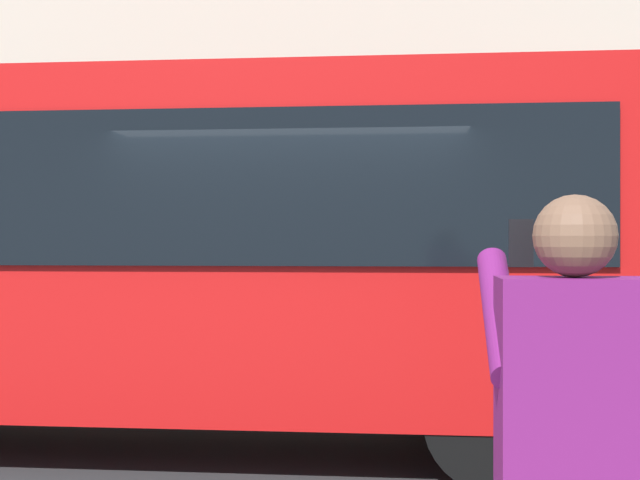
{
  "coord_description": "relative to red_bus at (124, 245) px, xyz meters",
  "views": [
    {
      "loc": [
        -0.82,
        6.72,
        1.73
      ],
      "look_at": [
        -0.09,
        -0.53,
        1.73
      ],
      "focal_mm": 48.12,
      "sensor_mm": 36.0,
      "label": 1
    }
  ],
  "objects": [
    {
      "name": "ground_plane",
      "position": [
        -1.59,
        0.41,
        -1.68
      ],
      "size": [
        60.0,
        60.0,
        0.0
      ],
      "primitive_type": "plane",
      "color": "#2B2B2D"
    },
    {
      "name": "red_bus",
      "position": [
        0.0,
        0.0,
        0.0
      ],
      "size": [
        9.05,
        2.54,
        3.08
      ],
      "color": "red",
      "rests_on": "ground_plane"
    },
    {
      "name": "pedestrian_photographer",
      "position": [
        -2.86,
        4.8,
        -0.54
      ],
      "size": [
        0.53,
        0.52,
        1.7
      ],
      "color": "#1E2347",
      "rests_on": "sidewalk_curb"
    }
  ]
}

